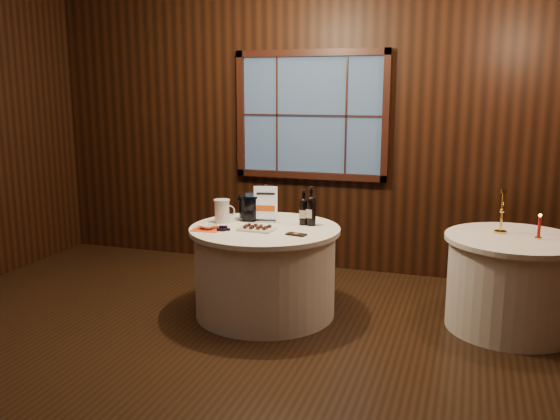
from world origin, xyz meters
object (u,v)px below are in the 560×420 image
(main_table, at_px, (265,270))
(sign_stand, at_px, (266,210))
(glass_pitcher, at_px, (222,211))
(red_candle, at_px, (539,229))
(ice_bucket, at_px, (251,207))
(port_bottle_right, at_px, (311,209))
(port_bottle_left, at_px, (303,210))
(chocolate_box, at_px, (296,234))
(grape_bunch, at_px, (223,229))
(side_table, at_px, (511,283))
(cracker_bowl, at_px, (208,227))
(brass_candlestick, at_px, (501,217))
(chocolate_plate, at_px, (257,228))

(main_table, bearing_deg, sign_stand, 107.35)
(glass_pitcher, relative_size, red_candle, 1.02)
(ice_bucket, bearing_deg, port_bottle_right, -3.92)
(port_bottle_left, relative_size, chocolate_box, 1.92)
(grape_bunch, bearing_deg, chocolate_box, 4.91)
(side_table, xyz_separation_m, glass_pitcher, (-2.42, -0.24, 0.49))
(ice_bucket, height_order, chocolate_box, ice_bucket)
(port_bottle_left, height_order, ice_bucket, port_bottle_left)
(cracker_bowl, distance_m, red_candle, 2.65)
(ice_bucket, xyz_separation_m, brass_candlestick, (2.11, 0.17, 0.01))
(port_bottle_right, bearing_deg, glass_pitcher, -156.95)
(chocolate_plate, relative_size, brass_candlestick, 0.83)
(main_table, height_order, red_candle, red_candle)
(port_bottle_right, bearing_deg, main_table, -138.30)
(cracker_bowl, bearing_deg, red_candle, 10.97)
(sign_stand, xyz_separation_m, grape_bunch, (-0.23, -0.42, -0.09))
(glass_pitcher, bearing_deg, side_table, -3.05)
(side_table, relative_size, red_candle, 5.38)
(port_bottle_left, xyz_separation_m, glass_pitcher, (-0.70, -0.14, -0.03))
(cracker_bowl, bearing_deg, glass_pitcher, 86.85)
(brass_candlestick, height_order, red_candle, brass_candlestick)
(ice_bucket, relative_size, chocolate_box, 1.44)
(main_table, xyz_separation_m, glass_pitcher, (-0.42, 0.06, 0.49))
(grape_bunch, relative_size, glass_pitcher, 0.88)
(port_bottle_left, distance_m, brass_candlestick, 1.62)
(chocolate_box, bearing_deg, glass_pitcher, 171.69)
(side_table, bearing_deg, sign_stand, -176.81)
(port_bottle_right, bearing_deg, port_bottle_left, -171.23)
(main_table, height_order, brass_candlestick, brass_candlestick)
(main_table, xyz_separation_m, ice_bucket, (-0.21, 0.23, 0.50))
(side_table, bearing_deg, chocolate_box, -163.79)
(side_table, distance_m, red_candle, 0.49)
(grape_bunch, distance_m, red_candle, 2.51)
(chocolate_plate, height_order, red_candle, red_candle)
(ice_bucket, bearing_deg, cracker_bowl, -116.46)
(cracker_bowl, height_order, brass_candlestick, brass_candlestick)
(grape_bunch, distance_m, glass_pitcher, 0.34)
(chocolate_plate, relative_size, glass_pitcher, 1.48)
(ice_bucket, height_order, cracker_bowl, ice_bucket)
(sign_stand, xyz_separation_m, chocolate_plate, (0.03, -0.31, -0.10))
(brass_candlestick, bearing_deg, port_bottle_left, -172.74)
(sign_stand, relative_size, grape_bunch, 1.84)
(sign_stand, xyz_separation_m, chocolate_box, (0.39, -0.37, -0.11))
(sign_stand, relative_size, brass_candlestick, 0.92)
(brass_candlestick, bearing_deg, port_bottle_right, -172.21)
(port_bottle_left, bearing_deg, port_bottle_right, -6.24)
(grape_bunch, xyz_separation_m, cracker_bowl, (-0.15, 0.03, 0.00))
(cracker_bowl, bearing_deg, chocolate_plate, 12.57)
(ice_bucket, distance_m, grape_bunch, 0.48)
(glass_pitcher, distance_m, red_candle, 2.60)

